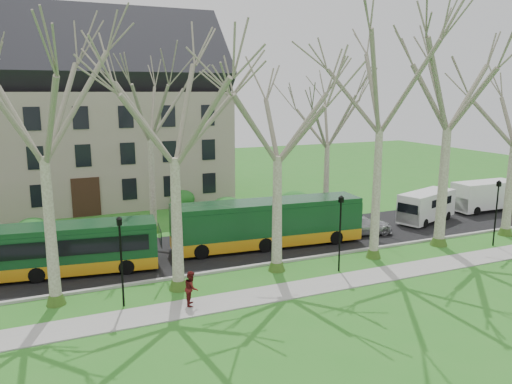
% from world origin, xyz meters
% --- Properties ---
extents(ground, '(120.00, 120.00, 0.00)m').
position_xyz_m(ground, '(0.00, 0.00, 0.00)').
color(ground, '#2B7722').
rests_on(ground, ground).
extents(sidewalk, '(70.00, 2.00, 0.06)m').
position_xyz_m(sidewalk, '(0.00, -2.50, 0.03)').
color(sidewalk, gray).
rests_on(sidewalk, ground).
extents(road, '(80.00, 8.00, 0.06)m').
position_xyz_m(road, '(0.00, 5.50, 0.03)').
color(road, black).
rests_on(road, ground).
extents(curb, '(80.00, 0.25, 0.14)m').
position_xyz_m(curb, '(0.00, 1.50, 0.07)').
color(curb, '#A5A39E').
rests_on(curb, ground).
extents(building, '(26.50, 12.20, 16.00)m').
position_xyz_m(building, '(-6.00, 24.00, 8.07)').
color(building, gray).
rests_on(building, ground).
extents(tree_row_verge, '(49.00, 7.00, 14.00)m').
position_xyz_m(tree_row_verge, '(0.00, 0.30, 7.00)').
color(tree_row_verge, gray).
rests_on(tree_row_verge, ground).
extents(tree_row_far, '(33.00, 7.00, 12.00)m').
position_xyz_m(tree_row_far, '(-1.33, 11.00, 6.00)').
color(tree_row_far, gray).
rests_on(tree_row_far, ground).
extents(lamp_row, '(36.22, 0.22, 4.30)m').
position_xyz_m(lamp_row, '(-0.00, -1.00, 2.57)').
color(lamp_row, black).
rests_on(lamp_row, ground).
extents(hedges, '(30.60, 8.60, 2.00)m').
position_xyz_m(hedges, '(-4.67, 14.00, 1.00)').
color(hedges, '#1D6526').
rests_on(hedges, ground).
extents(bus_lead, '(11.73, 3.90, 2.88)m').
position_xyz_m(bus_lead, '(-9.05, 4.71, 1.50)').
color(bus_lead, '#113D1E').
rests_on(bus_lead, road).
extents(bus_follow, '(12.64, 3.56, 3.12)m').
position_xyz_m(bus_follow, '(4.20, 4.75, 1.62)').
color(bus_follow, '#113D1E').
rests_on(bus_follow, road).
extents(sedan, '(4.89, 2.62, 1.35)m').
position_xyz_m(sedan, '(11.38, 4.60, 0.73)').
color(sedan, '#BCBDC1').
rests_on(sedan, road).
extents(van_a, '(5.75, 3.61, 2.36)m').
position_xyz_m(van_a, '(18.13, 5.53, 1.24)').
color(van_a, silver).
rests_on(van_a, road).
extents(van_b, '(5.78, 2.16, 2.51)m').
position_xyz_m(van_b, '(25.20, 6.37, 1.31)').
color(van_b, silver).
rests_on(van_b, road).
extents(pedestrian_b, '(0.85, 0.96, 1.66)m').
position_xyz_m(pedestrian_b, '(-3.01, -2.22, 0.89)').
color(pedestrian_b, '#551313').
rests_on(pedestrian_b, sidewalk).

